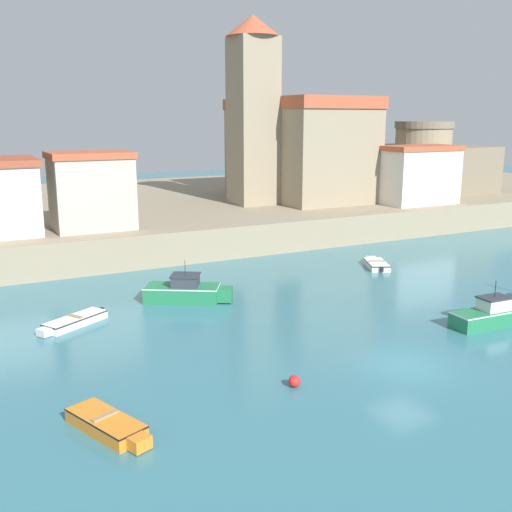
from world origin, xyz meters
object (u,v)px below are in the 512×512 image
object	(u,v)px
dinghy_white_3	(376,264)
dinghy_white_4	(74,321)
motorboat_green_5	(185,291)
mooring_buoy	(294,381)
dinghy_orange_0	(108,424)
church	(291,142)
fortress	(422,165)
harbor_shed_near_wharf	(419,175)
harbor_shed_far_end	(91,190)
motorboat_green_1	(492,315)

from	to	relation	value
dinghy_white_3	dinghy_white_4	bearing A→B (deg)	-172.85
motorboat_green_5	mooring_buoy	world-z (taller)	motorboat_green_5
dinghy_orange_0	church	world-z (taller)	church
fortress	church	bearing A→B (deg)	175.41
dinghy_white_4	dinghy_orange_0	bearing A→B (deg)	-95.20
motorboat_green_5	dinghy_white_3	bearing A→B (deg)	5.25
dinghy_white_3	fortress	distance (m)	29.38
dinghy_white_3	fortress	bearing A→B (deg)	41.62
dinghy_orange_0	mooring_buoy	distance (m)	7.87
dinghy_white_3	dinghy_white_4	xyz separation A→B (m)	(-22.87, -2.87, 0.00)
dinghy_orange_0	fortress	bearing A→B (deg)	36.91
church	harbor_shed_near_wharf	xyz separation A→B (m)	(9.03, -9.71, -3.00)
dinghy_white_3	dinghy_white_4	world-z (taller)	dinghy_white_4
mooring_buoy	harbor_shed_far_end	world-z (taller)	harbor_shed_far_end
dinghy_white_3	church	distance (m)	22.61
dinghy_orange_0	dinghy_white_4	xyz separation A→B (m)	(1.11, 12.17, -0.05)
motorboat_green_1	motorboat_green_5	size ratio (longest dim) A/B	0.98
dinghy_white_4	mooring_buoy	world-z (taller)	dinghy_white_4
motorboat_green_1	dinghy_white_4	xyz separation A→B (m)	(-20.32, 10.35, -0.34)
dinghy_white_4	motorboat_green_5	xyz separation A→B (m)	(6.99, 1.41, 0.38)
dinghy_white_3	dinghy_orange_0	bearing A→B (deg)	-147.91
motorboat_green_1	dinghy_white_4	bearing A→B (deg)	153.01
dinghy_orange_0	harbor_shed_far_end	xyz separation A→B (m)	(5.57, 26.91, 5.29)
dinghy_orange_0	dinghy_white_3	size ratio (longest dim) A/B	1.06
dinghy_white_3	motorboat_green_1	bearing A→B (deg)	-100.91
harbor_shed_near_wharf	fortress	bearing A→B (deg)	46.20
motorboat_green_5	harbor_shed_near_wharf	bearing A→B (deg)	22.66
church	fortress	world-z (taller)	church
motorboat_green_5	harbor_shed_near_wharf	xyz separation A→B (m)	(29.47, 12.30, 4.87)
dinghy_white_3	church	size ratio (longest dim) A/B	0.21
harbor_shed_near_wharf	harbor_shed_far_end	size ratio (longest dim) A/B	1.28
motorboat_green_5	harbor_shed_far_end	distance (m)	14.45
dinghy_white_3	mooring_buoy	xyz separation A→B (m)	(-16.11, -14.93, 0.01)
motorboat_green_1	harbor_shed_near_wharf	distance (m)	29.38
harbor_shed_far_end	motorboat_green_1	bearing A→B (deg)	-57.70
fortress	dinghy_orange_0	bearing A→B (deg)	-143.09
dinghy_orange_0	church	xyz separation A→B (m)	(28.53, 35.59, 8.21)
dinghy_orange_0	dinghy_white_4	distance (m)	12.22
motorboat_green_5	mooring_buoy	xyz separation A→B (m)	(-0.23, -13.47, -0.38)
motorboat_green_5	harbor_shed_near_wharf	world-z (taller)	harbor_shed_near_wharf
church	harbor_shed_near_wharf	size ratio (longest dim) A/B	2.27
dinghy_white_4	church	bearing A→B (deg)	40.49
dinghy_white_4	harbor_shed_far_end	distance (m)	16.30
dinghy_white_4	fortress	distance (m)	49.92
dinghy_white_3	church	bearing A→B (deg)	77.50
dinghy_white_3	mooring_buoy	distance (m)	21.96
harbor_shed_near_wharf	motorboat_green_1	bearing A→B (deg)	-123.85
fortress	mooring_buoy	bearing A→B (deg)	-137.86
dinghy_orange_0	fortress	world-z (taller)	fortress
mooring_buoy	fortress	xyz separation A→B (m)	(37.70, 34.11, 5.37)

